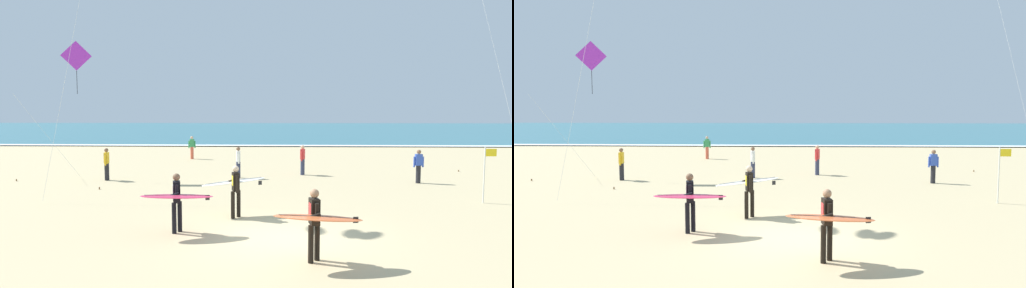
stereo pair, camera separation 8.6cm
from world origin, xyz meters
TOP-DOWN VIEW (x-y plane):
  - ground_plane at (0.00, 0.00)m, footprint 160.00×160.00m
  - ocean_water at (0.00, 58.54)m, footprint 160.00×60.00m
  - shoreline_foam at (0.00, 28.84)m, footprint 160.00×1.37m
  - surfer_lead at (-2.91, 0.28)m, footprint 2.08×1.14m
  - surfer_trailing at (0.75, -1.98)m, footprint 2.11×1.06m
  - surfer_third at (-1.46, 2.38)m, footprint 2.21×1.16m
  - kite_diamond_violet_far at (-10.00, 9.97)m, footprint 3.42×1.30m
  - bystander_blue_top at (6.69, 9.08)m, footprint 0.50×0.22m
  - bystander_yellow_top at (-8.33, 9.37)m, footprint 0.22×0.50m
  - bystander_red_top at (1.40, 11.46)m, footprint 0.28×0.48m
  - bystander_green_top at (-5.78, 18.56)m, footprint 0.49×0.26m
  - bystander_white_top at (-1.93, 10.33)m, footprint 0.24×0.49m
  - lifeguard_flag at (7.72, 4.73)m, footprint 0.45×0.05m

SIDE VIEW (x-z plane):
  - ground_plane at x=0.00m, z-range 0.00..0.00m
  - ocean_water at x=0.00m, z-range 0.00..0.08m
  - shoreline_foam at x=0.00m, z-range 0.08..0.09m
  - bystander_blue_top at x=6.69m, z-range 0.02..1.61m
  - bystander_yellow_top at x=-8.33m, z-range 0.02..1.61m
  - bystander_red_top at x=1.40m, z-range 0.02..1.61m
  - bystander_green_top at x=-5.78m, z-range 0.02..1.61m
  - bystander_white_top at x=-1.93m, z-range 0.02..1.61m
  - surfer_trailing at x=0.75m, z-range 0.19..1.90m
  - surfer_lead at x=-2.91m, z-range 0.19..1.90m
  - surfer_third at x=-1.46m, z-range 0.19..1.90m
  - lifeguard_flag at x=7.72m, z-range 0.22..2.32m
  - kite_diamond_violet_far at x=-10.00m, z-range 2.55..9.41m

